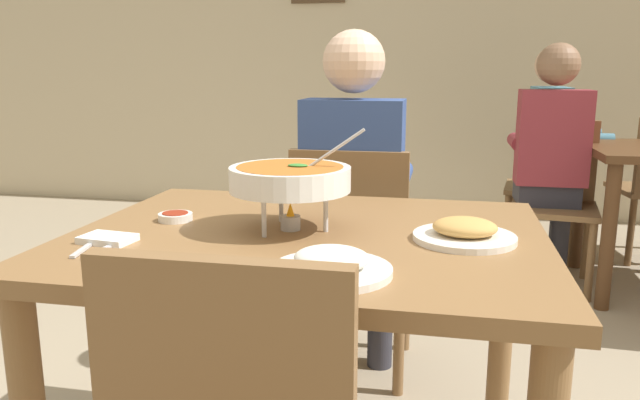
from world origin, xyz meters
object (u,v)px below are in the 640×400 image
dining_table_main (308,278)px  appetizer_plate (465,233)px  chair_diner_main (352,251)px  rice_plate (332,264)px  patron_bg_left (550,150)px  chair_bg_left (555,192)px  curry_bowl (290,179)px  sauce_dish (175,216)px  chair_bg_middle (558,178)px  patron_bg_middle (554,140)px  diner_main (354,187)px

dining_table_main → appetizer_plate: bearing=-0.6°
chair_diner_main → rice_plate: chair_diner_main is taller
chair_diner_main → patron_bg_left: bearing=55.6°
rice_plate → chair_bg_left: bearing=71.1°
curry_bowl → chair_bg_left: bearing=64.6°
curry_bowl → chair_bg_left: (0.98, 2.06, -0.40)m
rice_plate → appetizer_plate: 0.39m
sauce_dish → appetizer_plate: bearing=-3.7°
chair_bg_middle → dining_table_main: bearing=-111.8°
rice_plate → patron_bg_left: 2.46m
appetizer_plate → patron_bg_middle: size_ratio=0.18×
diner_main → patron_bg_middle: same height
appetizer_plate → sauce_dish: size_ratio=2.67×
chair_diner_main → chair_bg_left: bearing=55.1°
rice_plate → chair_bg_middle: bearing=72.3°
dining_table_main → chair_bg_left: size_ratio=1.28×
patron_bg_middle → curry_bowl: bearing=-112.1°
dining_table_main → curry_bowl: 0.25m
dining_table_main → rice_plate: rice_plate is taller
appetizer_plate → chair_bg_left: bearing=75.1°
curry_bowl → rice_plate: 0.37m
chair_diner_main → chair_bg_left: size_ratio=1.00×
chair_diner_main → chair_bg_middle: size_ratio=1.00×
rice_plate → chair_bg_left: size_ratio=0.27×
curry_bowl → patron_bg_middle: patron_bg_middle is taller
diner_main → patron_bg_left: size_ratio=1.00×
patron_bg_left → chair_bg_middle: bearing=74.6°
chair_diner_main → appetizer_plate: size_ratio=3.75×
patron_bg_middle → chair_bg_left: bearing=-96.4°
patron_bg_left → appetizer_plate: bearing=-104.0°
chair_diner_main → sauce_dish: size_ratio=10.00×
chair_diner_main → dining_table_main: bearing=-90.0°
chair_bg_left → dining_table_main: bearing=-114.1°
rice_plate → chair_bg_middle: size_ratio=0.27×
sauce_dish → curry_bowl: bearing=-5.4°
appetizer_plate → rice_plate: bearing=-131.4°
chair_diner_main → chair_bg_middle: (1.03, 1.82, 0.00)m
chair_diner_main → appetizer_plate: bearing=-63.3°
dining_table_main → chair_diner_main: chair_diner_main is taller
appetizer_plate → patron_bg_left: size_ratio=0.18×
chair_bg_left → patron_bg_left: (-0.05, -0.05, 0.24)m
chair_bg_left → chair_bg_middle: bearing=78.6°
dining_table_main → appetizer_plate: appetizer_plate is taller
curry_bowl → diner_main: bearing=86.5°
curry_bowl → chair_bg_middle: (1.08, 2.55, -0.40)m
rice_plate → patron_bg_left: patron_bg_left is taller
patron_bg_middle → chair_bg_middle: bearing=21.6°
appetizer_plate → chair_bg_middle: size_ratio=0.27×
diner_main → appetizer_plate: bearing=-64.3°
sauce_dish → patron_bg_left: 2.35m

